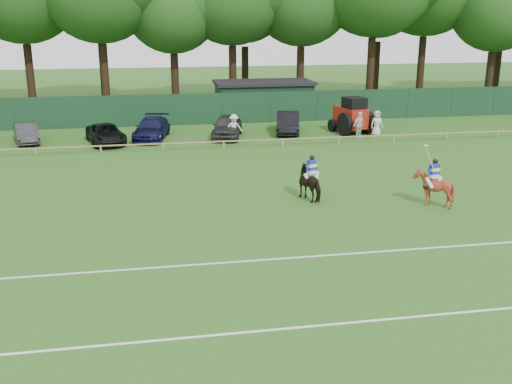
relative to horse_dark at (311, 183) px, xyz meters
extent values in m
plane|color=#1E4C14|center=(-3.73, -5.90, -0.81)|extent=(160.00, 160.00, 0.00)
imported|color=black|center=(0.00, 0.00, 0.00)|extent=(1.54, 2.12, 1.63)
imported|color=maroon|center=(5.33, -1.96, 0.04)|extent=(1.58, 1.73, 1.71)
imported|color=#333235|center=(-16.00, 16.22, -0.14)|extent=(2.44, 4.32, 1.35)
imported|color=black|center=(-10.55, 14.96, -0.16)|extent=(3.23, 5.12, 1.32)
imported|color=#121439|center=(-7.42, 16.04, -0.07)|extent=(3.04, 5.45, 1.49)
imported|color=#323134|center=(-2.04, 15.51, 0.00)|extent=(2.98, 5.10, 1.63)
imported|color=black|center=(2.65, 16.37, -0.04)|extent=(2.66, 4.98, 1.56)
imported|color=silver|center=(-1.72, 14.32, 0.12)|extent=(1.29, 0.85, 1.87)
imported|color=silver|center=(7.17, 13.39, 0.16)|extent=(1.23, 0.97, 1.95)
imported|color=beige|center=(8.74, 14.03, 0.12)|extent=(0.95, 0.64, 1.88)
cube|color=silver|center=(0.00, 0.00, 0.57)|extent=(0.43, 0.38, 0.18)
cube|color=#1720A7|center=(0.00, 0.00, 0.89)|extent=(0.48, 0.43, 0.51)
cube|color=yellow|center=(0.00, 0.00, 0.87)|extent=(0.51, 0.43, 0.18)
sphere|color=black|center=(0.00, 0.00, 1.26)|extent=(0.25, 0.25, 0.25)
cylinder|color=silver|center=(0.26, 0.05, 0.27)|extent=(0.39, 0.45, 0.59)
cylinder|color=silver|center=(-0.22, -0.14, 0.27)|extent=(0.47, 0.28, 0.59)
cube|color=silver|center=(5.33, -1.96, 0.63)|extent=(0.39, 0.31, 0.18)
cube|color=#1720A7|center=(5.33, -1.96, 0.95)|extent=(0.44, 0.36, 0.51)
cube|color=yellow|center=(5.33, -1.96, 0.93)|extent=(0.47, 0.34, 0.18)
sphere|color=black|center=(5.33, -1.96, 1.32)|extent=(0.25, 0.25, 0.25)
cylinder|color=silver|center=(5.59, -1.97, 0.33)|extent=(0.42, 0.38, 0.59)
cylinder|color=silver|center=(5.08, -2.04, 0.33)|extent=(0.42, 0.32, 0.59)
cylinder|color=tan|center=(5.02, -1.95, 1.50)|extent=(0.35, 0.54, 1.17)
cube|color=silver|center=(-3.73, -11.90, -0.81)|extent=(60.00, 0.10, 0.01)
cube|color=silver|center=(-3.73, -6.90, -0.81)|extent=(60.00, 0.10, 0.01)
cube|color=#997F5B|center=(-3.73, 12.10, -0.36)|extent=(62.00, 0.08, 0.08)
cube|color=#14351E|center=(-3.73, 21.10, 0.44)|extent=(92.00, 0.04, 2.50)
cube|color=#14331E|center=(2.27, 24.10, 0.59)|extent=(8.00, 4.00, 2.80)
cube|color=black|center=(2.27, 24.10, 2.11)|extent=(8.40, 4.40, 0.24)
cube|color=maroon|center=(7.25, 15.60, 0.38)|extent=(2.06, 2.99, 1.48)
cube|color=black|center=(7.36, 15.16, 1.40)|extent=(1.66, 1.75, 1.02)
cylinder|color=black|center=(6.50, 14.61, 0.04)|extent=(0.72, 1.74, 1.70)
cylinder|color=black|center=(8.37, 15.05, 0.04)|extent=(0.72, 1.74, 1.70)
cylinder|color=black|center=(6.17, 16.51, -0.36)|extent=(0.54, 0.96, 0.91)
cylinder|color=black|center=(7.82, 16.90, -0.36)|extent=(0.54, 0.96, 0.91)
camera|label=1|loc=(-7.52, -26.83, 7.92)|focal=42.00mm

